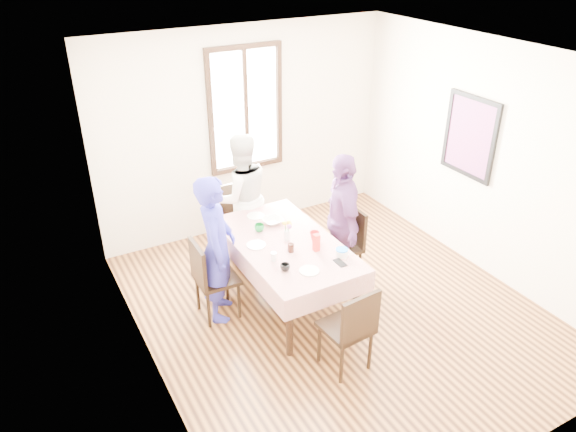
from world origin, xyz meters
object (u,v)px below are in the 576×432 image
at_px(dining_table, 286,273).
at_px(person_far, 241,197).
at_px(chair_far, 241,222).
at_px(person_left, 216,249).
at_px(chair_right, 340,247).
at_px(chair_left, 217,278).
at_px(chair_near, 346,327).
at_px(person_right, 340,221).

xyz_separation_m(dining_table, person_far, (0.00, 1.13, 0.43)).
xyz_separation_m(chair_far, person_left, (-0.72, -0.99, 0.35)).
bearing_deg(person_left, person_far, -11.52).
bearing_deg(chair_right, person_left, 87.00).
xyz_separation_m(dining_table, chair_right, (0.74, 0.05, 0.08)).
bearing_deg(chair_far, person_far, 89.85).
xyz_separation_m(chair_left, chair_near, (0.74, -1.31, 0.00)).
relative_size(chair_far, chair_near, 1.00).
xyz_separation_m(dining_table, person_right, (0.72, 0.05, 0.43)).
height_order(chair_left, chair_near, same).
xyz_separation_m(chair_far, chair_near, (0.00, -2.30, 0.00)).
relative_size(chair_right, chair_near, 1.00).
bearing_deg(person_right, chair_near, -11.49).
relative_size(dining_table, chair_far, 1.84).
distance_m(chair_right, person_right, 0.35).
distance_m(chair_left, chair_right, 1.48).
height_order(chair_left, person_right, person_right).
distance_m(chair_near, person_far, 2.31).
distance_m(dining_table, chair_right, 0.75).
height_order(person_far, person_right, person_far).
height_order(chair_near, person_right, person_right).
bearing_deg(person_right, chair_far, -127.34).
distance_m(chair_left, person_right, 1.51).
bearing_deg(person_left, dining_table, -77.30).
distance_m(chair_left, chair_near, 1.50).
relative_size(person_far, person_right, 1.00).
xyz_separation_m(dining_table, chair_near, (0.00, -1.15, 0.08)).
distance_m(person_left, person_right, 1.45).
height_order(chair_near, person_left, person_left).
bearing_deg(chair_left, person_right, 87.05).
distance_m(chair_far, person_left, 1.28).
height_order(dining_table, chair_near, chair_near).
bearing_deg(person_right, person_far, -126.83).
relative_size(dining_table, person_far, 1.04).
bearing_deg(chair_right, chair_far, 35.06).
relative_size(dining_table, chair_near, 1.84).
relative_size(dining_table, person_left, 1.04).
relative_size(chair_left, person_left, 0.56).
bearing_deg(dining_table, person_left, 167.71).
relative_size(chair_left, chair_far, 1.00).
height_order(chair_right, chair_near, same).
relative_size(chair_right, chair_far, 1.00).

